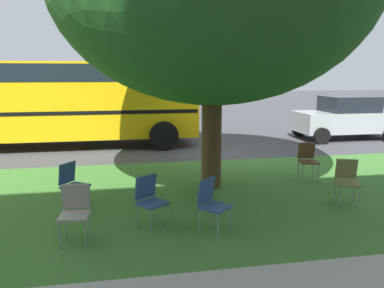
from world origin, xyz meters
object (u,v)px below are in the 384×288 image
at_px(chair_3, 75,209).
at_px(chair_5, 307,158).
at_px(parked_car, 345,117).
at_px(school_bus, 42,96).
at_px(chair_2, 150,198).
at_px(chair_4, 212,201).
at_px(chair_0, 347,178).
at_px(chair_1, 72,182).

height_order(chair_3, chair_5, same).
bearing_deg(parked_car, chair_5, 50.30).
relative_size(parked_car, school_bus, 0.36).
bearing_deg(chair_5, school_bus, -36.95).
xyz_separation_m(chair_2, chair_4, (-0.95, 0.36, 0.00)).
height_order(chair_0, parked_car, parked_car).
bearing_deg(chair_0, chair_5, -92.63).
bearing_deg(chair_3, chair_4, 179.04).
distance_m(chair_2, chair_4, 1.02).
relative_size(chair_0, chair_1, 1.00).
distance_m(chair_0, chair_2, 3.86).
bearing_deg(chair_2, chair_4, 159.60).
height_order(chair_1, chair_5, same).
xyz_separation_m(chair_2, parked_car, (-8.00, -7.14, 0.32)).
distance_m(chair_4, chair_5, 3.92).
relative_size(chair_3, school_bus, 0.08).
relative_size(chair_5, parked_car, 0.24).
bearing_deg(chair_0, chair_1, -7.54).
distance_m(chair_0, school_bus, 9.98).
bearing_deg(chair_1, chair_2, 140.15).
bearing_deg(chair_2, chair_3, 15.69).
bearing_deg(school_bus, chair_3, 104.19).
height_order(chair_4, school_bus, school_bus).
distance_m(parked_car, school_bus, 11.17).
distance_m(chair_5, school_bus, 8.89).
bearing_deg(chair_0, chair_3, 8.88).
relative_size(chair_3, parked_car, 0.24).
bearing_deg(parked_car, chair_3, 39.21).
height_order(chair_0, chair_5, same).
bearing_deg(parked_car, chair_0, 58.05).
relative_size(chair_4, school_bus, 0.08).
height_order(chair_2, chair_5, same).
relative_size(chair_1, chair_2, 1.00).
relative_size(chair_1, chair_4, 1.00).
xyz_separation_m(chair_0, chair_5, (-0.08, -1.76, 0.00)).
bearing_deg(chair_2, chair_1, -39.85).
height_order(chair_1, school_bus, school_bus).
xyz_separation_m(chair_5, parked_car, (-4.09, -4.92, 0.32)).
height_order(chair_2, chair_4, same).
xyz_separation_m(chair_2, school_bus, (3.12, -7.51, 1.24)).
relative_size(chair_0, chair_4, 1.00).
height_order(chair_2, school_bus, school_bus).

